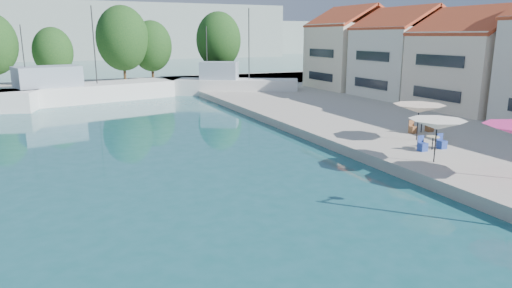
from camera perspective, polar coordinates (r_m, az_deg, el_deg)
name	(u,v)px	position (r m, az deg, el deg)	size (l,w,h in m)	color
quay_right	(485,119)	(40.54, 26.67, 2.77)	(32.00, 92.00, 0.60)	#ADA59C
quay_far	(64,88)	(62.66, -22.86, 6.43)	(90.00, 16.00, 0.60)	#ADA59C
hill_east	(189,37)	(182.03, -8.36, 13.04)	(140.00, 40.00, 12.00)	#8E9B93
building_04	(478,57)	(43.52, 25.99, 9.75)	(9.00, 8.80, 9.20)	beige
building_05	(404,51)	(49.83, 18.07, 11.01)	(8.40, 8.80, 9.70)	silver
building_06	(352,47)	(56.88, 11.97, 11.83)	(9.00, 8.80, 10.20)	beige
trawler_03	(74,92)	(51.33, -21.79, 6.07)	(20.31, 9.82, 10.20)	silver
trawler_04	(234,85)	(53.99, -2.76, 7.32)	(14.13, 9.92, 10.20)	silver
tree_05	(53,52)	(64.33, -24.04, 10.50)	(4.90, 4.90, 7.25)	#3F2B19
tree_06	(122,38)	(64.21, -16.35, 12.56)	(6.80, 6.80, 10.07)	#3F2B19
tree_07	(151,46)	(65.97, -12.94, 11.84)	(5.56, 5.56, 8.23)	#3F2B19
tree_08	(219,40)	(67.74, -4.69, 12.81)	(6.46, 6.46, 9.56)	#3F2B19
umbrella_white	(437,125)	(24.17, 21.70, 2.27)	(2.78, 2.78, 2.17)	black
umbrella_cream	(419,109)	(29.01, 19.70, 4.19)	(3.07, 3.07, 2.18)	black
cafe_table_02	(432,145)	(27.10, 21.18, -0.09)	(1.82, 0.70, 0.76)	black
cafe_table_03	(421,128)	(31.76, 19.97, 1.89)	(1.82, 0.70, 0.76)	black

